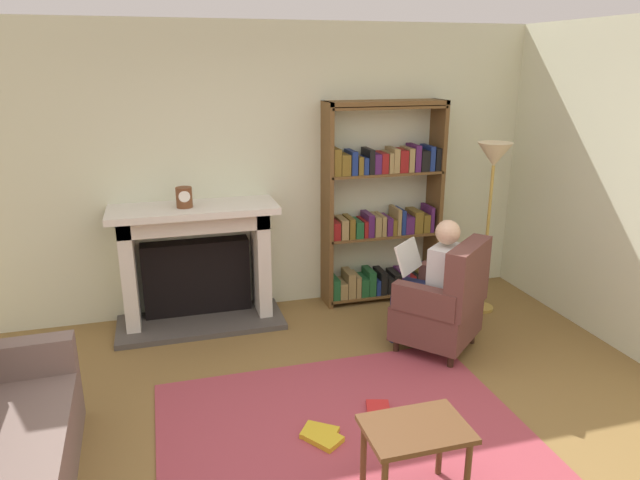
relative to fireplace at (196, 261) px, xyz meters
name	(u,v)px	position (x,y,z in m)	size (l,w,h in m)	color
ground	(358,459)	(0.77, -2.30, -0.59)	(14.00, 14.00, 0.00)	olive
back_wall	(271,170)	(0.77, 0.25, 0.76)	(5.60, 0.10, 2.70)	beige
side_wall_right	(600,181)	(3.42, -1.05, 0.76)	(0.10, 5.20, 2.70)	beige
area_rug	(343,430)	(0.77, -2.00, -0.59)	(2.40, 1.80, 0.01)	#A23D49
fireplace	(196,261)	(0.00, 0.00, 0.00)	(1.51, 0.64, 1.13)	#4C4742
mantel_clock	(184,197)	(-0.07, -0.10, 0.62)	(0.14, 0.14, 0.18)	brown
bookshelf	(382,209)	(1.84, 0.03, 0.35)	(1.18, 0.32, 2.00)	brown
armchair_reading	(445,303)	(1.93, -1.16, -0.17)	(0.89, 0.89, 0.97)	#331E14
seated_reader	(433,279)	(1.86, -1.07, 0.03)	(0.57, 0.59, 1.14)	silver
side_table	(416,439)	(0.94, -2.72, -0.19)	(0.56, 0.39, 0.49)	brown
scattered_books	(338,428)	(0.73, -2.01, -0.57)	(0.71, 0.47, 0.04)	red
floor_lamp	(493,170)	(2.69, -0.52, 0.80)	(0.32, 0.32, 1.64)	#B7933F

